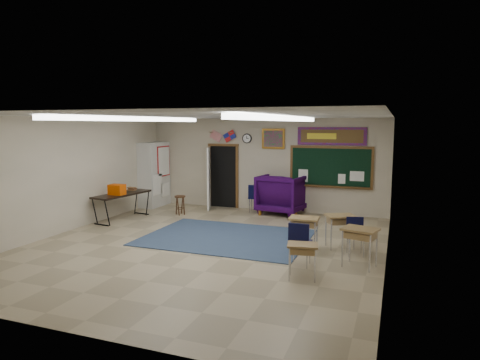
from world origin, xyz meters
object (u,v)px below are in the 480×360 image
(folding_table, at_px, (122,205))
(wooden_stool, at_px, (180,205))
(wingback_armchair, at_px, (282,194))
(student_desk_front_right, at_px, (340,230))
(student_desk_front_left, at_px, (304,232))

(folding_table, height_order, wooden_stool, folding_table)
(wingback_armchair, height_order, student_desk_front_right, wingback_armchair)
(student_desk_front_right, distance_m, wooden_stool, 5.51)
(student_desk_front_left, distance_m, wooden_stool, 5.10)
(student_desk_front_left, relative_size, student_desk_front_right, 0.99)
(folding_table, bearing_deg, wooden_stool, 50.96)
(student_desk_front_right, xyz_separation_m, folding_table, (-6.43, 0.73, 0.01))
(student_desk_front_right, relative_size, wooden_stool, 1.31)
(wingback_armchair, height_order, wooden_stool, wingback_armchair)
(wingback_armchair, bearing_deg, folding_table, 39.53)
(wingback_armchair, relative_size, student_desk_front_left, 1.76)
(student_desk_front_left, bearing_deg, folding_table, 164.92)
(wingback_armchair, bearing_deg, student_desk_front_left, 119.96)
(wooden_stool, bearing_deg, wingback_armchair, 24.26)
(wingback_armchair, distance_m, wooden_stool, 3.23)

